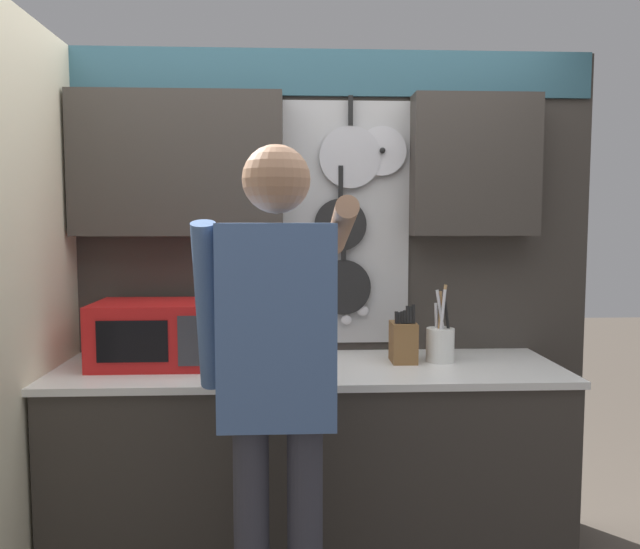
# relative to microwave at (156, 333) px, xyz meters

# --- Properties ---
(base_cabinet_counter) EXTENTS (2.19, 0.67, 0.92)m
(base_cabinet_counter) POSITION_rel_microwave_xyz_m (0.67, -0.05, -0.60)
(base_cabinet_counter) COLOR #38332D
(base_cabinet_counter) RESTS_ON ground_plane
(back_wall_unit) EXTENTS (2.76, 0.20, 2.36)m
(back_wall_unit) POSITION_rel_microwave_xyz_m (0.65, 0.25, 0.39)
(back_wall_unit) COLOR #38332D
(back_wall_unit) RESTS_ON ground_plane
(side_wall) EXTENTS (0.04, 1.60, 2.36)m
(side_wall) POSITION_rel_microwave_xyz_m (-0.44, -0.43, 0.12)
(side_wall) COLOR beige
(side_wall) RESTS_ON ground_plane
(microwave) EXTENTS (0.53, 0.37, 0.28)m
(microwave) POSITION_rel_microwave_xyz_m (0.00, 0.00, 0.00)
(microwave) COLOR red
(microwave) RESTS_ON base_cabinet_counter
(knife_block) EXTENTS (0.11, 0.15, 0.26)m
(knife_block) POSITION_rel_microwave_xyz_m (1.10, 0.00, -0.04)
(knife_block) COLOR brown
(knife_block) RESTS_ON base_cabinet_counter
(utensil_crock) EXTENTS (0.13, 0.13, 0.35)m
(utensil_crock) POSITION_rel_microwave_xyz_m (1.26, 0.00, -0.05)
(utensil_crock) COLOR white
(utensil_crock) RESTS_ON base_cabinet_counter
(person) EXTENTS (0.54, 0.69, 1.80)m
(person) POSITION_rel_microwave_xyz_m (0.55, -0.70, 0.02)
(person) COLOR #383842
(person) RESTS_ON ground_plane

